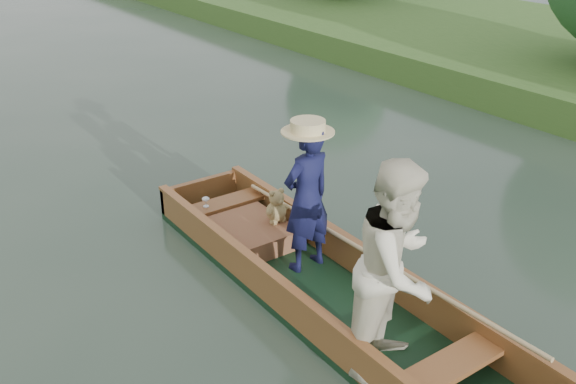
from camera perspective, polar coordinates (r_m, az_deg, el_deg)
ground at (r=6.42m, az=3.14°, el=-9.57°), size 120.00×120.00×0.00m
punt at (r=5.84m, az=4.88°, el=-5.99°), size 1.26×5.00×1.91m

